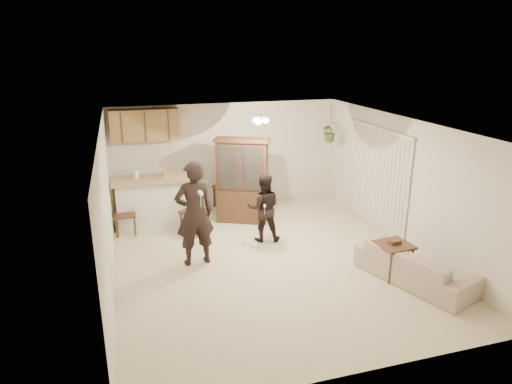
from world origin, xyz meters
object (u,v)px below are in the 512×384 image
object	(u,v)px
sofa	(415,262)
chair_bar	(126,221)
side_table	(393,259)
chair_hutch_right	(225,195)
chair_hutch_left	(195,219)
child	(264,209)
china_hutch	(242,181)
adult	(195,217)

from	to	relation	value
sofa	chair_bar	distance (m)	5.76
side_table	chair_bar	xyz separation A→B (m)	(-4.33, 3.22, -0.03)
sofa	chair_hutch_right	size ratio (longest dim) A/B	1.60
chair_hutch_right	chair_hutch_left	bearing A→B (deg)	49.68
child	china_hutch	xyz separation A→B (m)	(-0.13, 1.16, 0.25)
child	china_hutch	distance (m)	1.19
chair_hutch_right	china_hutch	bearing A→B (deg)	98.13
side_table	chair_bar	world-z (taller)	chair_bar
sofa	adult	world-z (taller)	adult
sofa	child	distance (m)	3.05
child	chair_hutch_right	xyz separation A→B (m)	(-0.32, 2.06, -0.34)
child	china_hutch	size ratio (longest dim) A/B	0.72
side_table	chair_bar	distance (m)	5.39
side_table	chair_bar	size ratio (longest dim) A/B	0.68
sofa	chair_hutch_right	distance (m)	4.95
child	adult	bearing A→B (deg)	37.05
sofa	china_hutch	size ratio (longest dim) A/B	1.00
china_hutch	side_table	world-z (taller)	china_hutch
china_hutch	chair_bar	size ratio (longest dim) A/B	1.92
adult	china_hutch	world-z (taller)	china_hutch
sofa	china_hutch	distance (m)	4.11
adult	china_hutch	xyz separation A→B (m)	(1.35, 1.79, 0.03)
adult	chair_hutch_left	bearing A→B (deg)	-104.57
sofa	chair_hutch_left	xyz separation A→B (m)	(-3.16, 3.14, -0.06)
side_table	chair_hutch_right	xyz separation A→B (m)	(-1.98, 4.14, 0.02)
side_table	chair_hutch_left	world-z (taller)	chair_hutch_left
child	chair_hutch_left	distance (m)	1.53
side_table	adult	bearing A→B (deg)	155.27
china_hutch	chair_bar	world-z (taller)	china_hutch
chair_bar	chair_hutch_right	bearing A→B (deg)	22.09
adult	china_hutch	bearing A→B (deg)	-133.17
chair_hutch_right	side_table	bearing A→B (deg)	111.74
adult	chair_bar	bearing A→B (deg)	-62.17
china_hutch	side_table	size ratio (longest dim) A/B	2.85
chair_bar	chair_hutch_right	distance (m)	2.52
sofa	china_hutch	world-z (taller)	china_hutch
chair_hutch_left	sofa	bearing A→B (deg)	2.34
adult	chair_hutch_left	xyz separation A→B (m)	(0.21, 1.40, -0.59)
chair_bar	chair_hutch_right	world-z (taller)	chair_hutch_right
sofa	chair_hutch_left	world-z (taller)	chair_hutch_left
child	chair_bar	world-z (taller)	child
sofa	chair_hutch_left	bearing A→B (deg)	26.46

